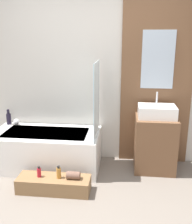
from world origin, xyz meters
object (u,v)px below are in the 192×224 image
at_px(bathtub, 47,149).
at_px(bottle_soap_primary, 39,172).
at_px(bottle_soap_secondary, 59,173).
at_px(vase_tall_dark, 9,118).
at_px(sink, 157,112).
at_px(wooden_step_bench, 54,184).
at_px(vase_round_light, 16,122).

distance_m(bathtub, bottle_soap_primary, 0.62).
xyz_separation_m(bathtub, bottle_soap_secondary, (0.33, -0.62, -0.01)).
bearing_deg(vase_tall_dark, bathtub, -23.72).
bearing_deg(sink, bathtub, -175.98).
xyz_separation_m(wooden_step_bench, bottle_soap_secondary, (0.07, 0.00, 0.16)).
height_order(vase_round_light, bottle_soap_primary, vase_round_light).
bearing_deg(bottle_soap_secondary, bathtub, 118.16).
xyz_separation_m(bathtub, wooden_step_bench, (0.26, -0.62, -0.17)).
bearing_deg(vase_round_light, bathtub, -27.37).
xyz_separation_m(wooden_step_bench, vase_round_light, (-0.81, 0.90, 0.47)).
distance_m(sink, bottle_soap_primary, 1.71).
height_order(vase_tall_dark, bottle_soap_secondary, vase_tall_dark).
bearing_deg(vase_round_light, sink, -4.83).
distance_m(wooden_step_bench, bottle_soap_secondary, 0.17).
relative_size(wooden_step_bench, sink, 1.77).
distance_m(bathtub, bottle_soap_secondary, 0.70).
distance_m(wooden_step_bench, sink, 1.63).
bearing_deg(bottle_soap_primary, wooden_step_bench, 0.00).
bearing_deg(bottle_soap_primary, vase_round_light, 125.12).
xyz_separation_m(bathtub, vase_tall_dark, (-0.66, 0.29, 0.35)).
bearing_deg(bottle_soap_primary, bottle_soap_secondary, 0.00).
height_order(bathtub, vase_round_light, vase_round_light).
xyz_separation_m(bathtub, bottle_soap_primary, (0.09, -0.62, -0.02)).
distance_m(vase_tall_dark, bottle_soap_secondary, 1.39).
distance_m(bathtub, vase_tall_dark, 0.81).
bearing_deg(vase_round_light, bottle_soap_primary, -54.88).
bearing_deg(wooden_step_bench, vase_tall_dark, 135.62).
distance_m(sink, bottle_soap_secondary, 1.51).
height_order(vase_tall_dark, vase_round_light, vase_tall_dark).
height_order(bathtub, wooden_step_bench, bathtub).
height_order(bottle_soap_primary, bottle_soap_secondary, bottle_soap_secondary).
bearing_deg(vase_tall_dark, vase_round_light, -5.11).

